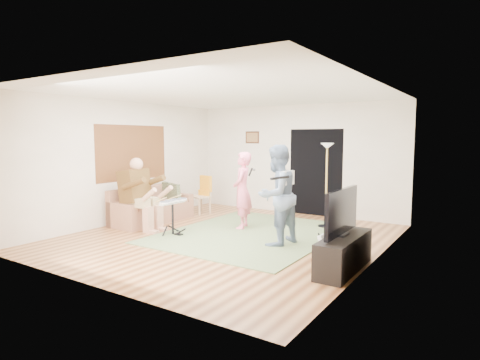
% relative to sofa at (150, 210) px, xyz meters
% --- Properties ---
extents(floor, '(6.00, 6.00, 0.00)m').
position_rel_sofa_xyz_m(floor, '(2.29, -0.25, -0.26)').
color(floor, brown).
rests_on(floor, ground).
extents(walls, '(5.50, 6.00, 2.70)m').
position_rel_sofa_xyz_m(walls, '(2.29, -0.25, 1.09)').
color(walls, silver).
rests_on(walls, floor).
extents(ceiling, '(6.00, 6.00, 0.00)m').
position_rel_sofa_xyz_m(ceiling, '(2.29, -0.25, 2.44)').
color(ceiling, white).
rests_on(ceiling, walls).
extents(window_blinds, '(0.00, 2.05, 2.05)m').
position_rel_sofa_xyz_m(window_blinds, '(-0.46, -0.05, 1.29)').
color(window_blinds, brown).
rests_on(window_blinds, walls).
extents(doorway, '(2.10, 0.00, 2.10)m').
position_rel_sofa_xyz_m(doorway, '(2.84, 2.74, 0.79)').
color(doorway, black).
rests_on(doorway, walls).
extents(picture_frame, '(0.42, 0.03, 0.32)m').
position_rel_sofa_xyz_m(picture_frame, '(1.04, 2.74, 1.64)').
color(picture_frame, '#3F2314').
rests_on(picture_frame, walls).
extents(area_rug, '(3.04, 3.75, 0.02)m').
position_rel_sofa_xyz_m(area_rug, '(2.53, 0.27, -0.25)').
color(area_rug, '#5C7044').
rests_on(area_rug, floor).
extents(sofa, '(0.80, 1.93, 0.78)m').
position_rel_sofa_xyz_m(sofa, '(0.00, 0.00, 0.00)').
color(sofa, '#9F6C4F').
rests_on(sofa, floor).
extents(drummer, '(0.96, 0.54, 1.48)m').
position_rel_sofa_xyz_m(drummer, '(0.43, -0.65, 0.32)').
color(drummer, brown).
rests_on(drummer, sofa).
extents(drum_kit, '(0.38, 0.68, 0.70)m').
position_rel_sofa_xyz_m(drum_kit, '(1.29, -0.65, 0.05)').
color(drum_kit, black).
rests_on(drum_kit, floor).
extents(singer, '(0.57, 0.68, 1.60)m').
position_rel_sofa_xyz_m(singer, '(2.12, 0.56, 0.54)').
color(singer, pink).
rests_on(singer, floor).
extents(microphone, '(0.06, 0.06, 0.24)m').
position_rel_sofa_xyz_m(microphone, '(2.32, 0.56, 0.93)').
color(microphone, black).
rests_on(microphone, singer).
extents(guitarist, '(0.83, 0.98, 1.77)m').
position_rel_sofa_xyz_m(guitarist, '(3.33, -0.19, 0.63)').
color(guitarist, slate).
rests_on(guitarist, floor).
extents(guitar_held, '(0.19, 0.61, 0.26)m').
position_rel_sofa_xyz_m(guitar_held, '(3.53, -0.19, 0.94)').
color(guitar_held, white).
rests_on(guitar_held, guitarist).
extents(guitar_spare, '(0.27, 0.24, 0.76)m').
position_rel_sofa_xyz_m(guitar_spare, '(4.34, -0.48, -0.04)').
color(guitar_spare, black).
rests_on(guitar_spare, floor).
extents(torchiere_lamp, '(0.32, 0.32, 1.78)m').
position_rel_sofa_xyz_m(torchiere_lamp, '(3.54, 1.63, 0.96)').
color(torchiere_lamp, black).
rests_on(torchiere_lamp, floor).
extents(dining_chair, '(0.47, 0.49, 0.94)m').
position_rel_sofa_xyz_m(dining_chair, '(0.36, 1.40, 0.08)').
color(dining_chair, tan).
rests_on(dining_chair, floor).
extents(tv_cabinet, '(0.40, 1.40, 0.50)m').
position_rel_sofa_xyz_m(tv_cabinet, '(4.79, -0.90, -0.01)').
color(tv_cabinet, black).
rests_on(tv_cabinet, floor).
extents(television, '(0.06, 1.19, 0.64)m').
position_rel_sofa_xyz_m(television, '(4.74, -0.90, 0.59)').
color(television, black).
rests_on(television, tv_cabinet).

